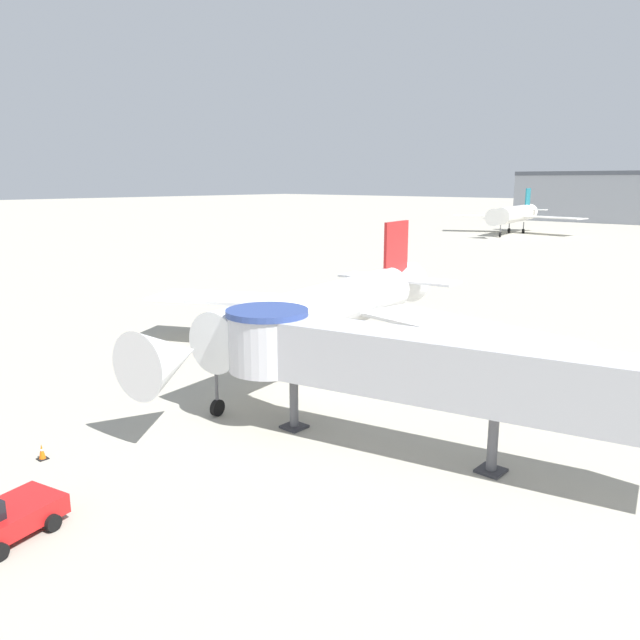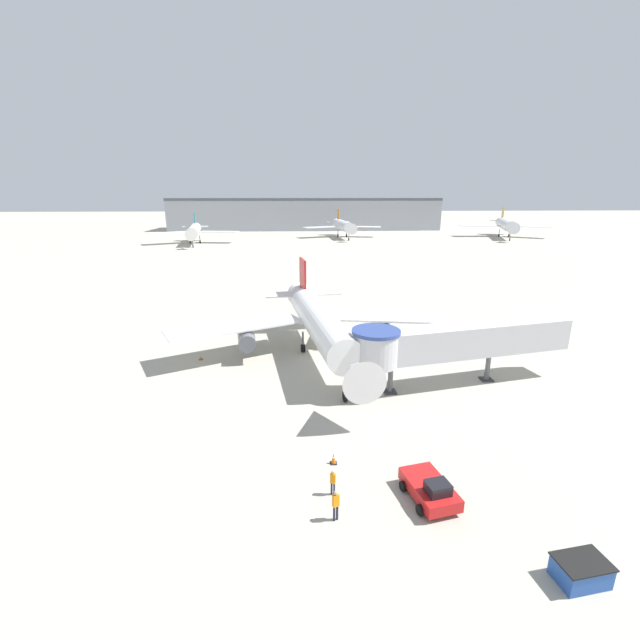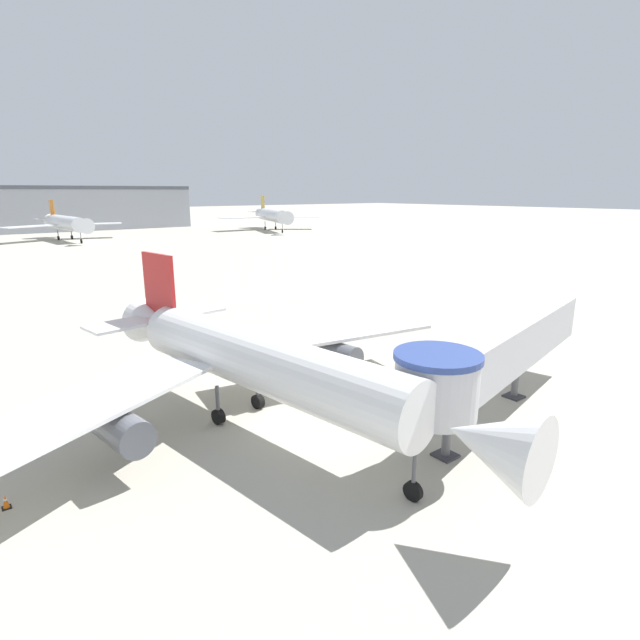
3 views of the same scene
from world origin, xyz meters
TOP-DOWN VIEW (x-y plane):
  - ground_plane at (0.00, 0.00)m, footprint 800.00×800.00m
  - main_airplane at (-1.39, 1.12)m, footprint 31.99×28.74m
  - jet_bridge at (9.73, -6.73)m, footprint 20.86×7.25m
  - pushback_tug_red at (3.61, -21.66)m, footprint 2.97×4.08m
  - service_container_blue at (8.75, -27.33)m, footprint 2.52×1.84m
  - traffic_cone_near_nose at (-1.56, -17.92)m, footprint 0.43×0.43m
  - traffic_cone_port_wing at (-13.92, 0.94)m, footprint 0.37×0.37m
  - traffic_cone_starboard_wing at (11.58, 0.41)m, footprint 0.39×0.39m
  - ground_crew_marshaller at (-1.91, -22.92)m, footprint 0.41×0.33m
  - ground_crew_wing_walker at (-1.87, -20.88)m, footprint 0.36×0.30m
  - background_jet_gold_tail at (80.29, 126.83)m, footprint 34.41×36.74m
  - background_jet_orange_tail at (15.65, 130.16)m, footprint 31.88×32.91m
  - background_jet_teal_tail at (-38.47, 110.85)m, footprint 30.90×30.40m
  - terminal_building at (1.72, 175.00)m, footprint 127.97×27.09m

SIDE VIEW (x-z plane):
  - ground_plane at x=0.00m, z-range 0.00..0.00m
  - traffic_cone_port_wing at x=-13.92m, z-range -0.02..0.61m
  - traffic_cone_starboard_wing at x=11.58m, z-range -0.02..0.64m
  - traffic_cone_near_nose at x=-1.56m, z-range -0.02..0.70m
  - service_container_blue at x=8.75m, z-range 0.00..1.12m
  - pushback_tug_red at x=3.61m, z-range -0.11..1.55m
  - ground_crew_wing_walker at x=-1.87m, z-range 0.12..1.73m
  - ground_crew_marshaller at x=-1.91m, z-range 0.14..1.98m
  - main_airplane at x=-1.39m, z-range -0.68..8.39m
  - jet_bridge at x=9.73m, z-range 1.28..7.19m
  - background_jet_teal_tail at x=-38.47m, z-range -0.62..9.69m
  - background_jet_orange_tail at x=15.65m, z-range -0.66..10.06m
  - background_jet_gold_tail at x=80.29m, z-range -0.73..10.82m
  - terminal_building at x=1.72m, z-range 0.01..14.92m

